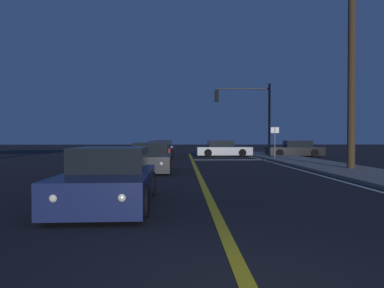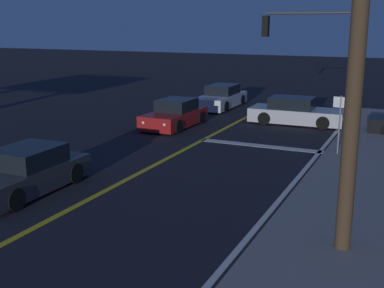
# 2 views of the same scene
# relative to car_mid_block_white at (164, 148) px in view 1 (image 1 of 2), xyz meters

# --- Properties ---
(sidewalk_right) EXTENTS (3.20, 41.70, 0.15)m
(sidewalk_right) POSITION_rel_car_mid_block_white_xyz_m (9.32, -18.43, -0.51)
(sidewalk_right) COLOR gray
(sidewalk_right) RESTS_ON ground
(lane_line_center) EXTENTS (0.20, 39.38, 0.01)m
(lane_line_center) POSITION_rel_car_mid_block_white_xyz_m (2.44, -18.43, -0.58)
(lane_line_center) COLOR gold
(lane_line_center) RESTS_ON ground
(lane_line_edge_right) EXTENTS (0.16, 39.38, 0.01)m
(lane_line_edge_right) POSITION_rel_car_mid_block_white_xyz_m (7.47, -18.43, -0.58)
(lane_line_edge_right) COLOR silver
(lane_line_edge_right) RESTS_ON ground
(stop_bar) EXTENTS (5.28, 0.50, 0.01)m
(stop_bar) POSITION_rel_car_mid_block_white_xyz_m (5.08, -8.35, -0.58)
(stop_bar) COLOR silver
(stop_bar) RESTS_ON ground
(car_mid_block_white) EXTENTS (1.89, 4.69, 1.34)m
(car_mid_block_white) POSITION_rel_car_mid_block_white_xyz_m (0.00, 0.00, 0.00)
(car_mid_block_white) COLOR silver
(car_mid_block_white) RESTS_ON ground
(car_side_waiting_charcoal) EXTENTS (1.97, 4.36, 1.34)m
(car_side_waiting_charcoal) POSITION_rel_car_mid_block_white_xyz_m (0.30, -16.86, -0.00)
(car_side_waiting_charcoal) COLOR #2D2D33
(car_side_waiting_charcoal) RESTS_ON ground
(car_distant_tail_red) EXTENTS (1.92, 4.17, 1.34)m
(car_distant_tail_red) POSITION_rel_car_mid_block_white_xyz_m (0.04, -6.29, -0.00)
(car_distant_tail_red) COLOR maroon
(car_distant_tail_red) RESTS_ON ground
(car_lead_oncoming_black) EXTENTS (4.72, 1.92, 1.34)m
(car_lead_oncoming_black) POSITION_rel_car_mid_block_white_xyz_m (11.27, -3.81, -0.00)
(car_lead_oncoming_black) COLOR black
(car_lead_oncoming_black) RESTS_ON ground
(car_following_oncoming_silver) EXTENTS (4.72, 2.01, 1.34)m
(car_following_oncoming_silver) POSITION_rel_car_mid_block_white_xyz_m (5.25, -3.11, 0.00)
(car_following_oncoming_silver) COLOR #B2B5BA
(car_following_oncoming_silver) RESTS_ON ground
(car_far_approaching_navy) EXTENTS (2.09, 4.31, 1.34)m
(car_far_approaching_navy) POSITION_rel_car_mid_block_white_xyz_m (0.05, -25.13, -0.00)
(car_far_approaching_navy) COLOR navy
(car_far_approaching_navy) RESTS_ON ground
(traffic_signal_near_right) EXTENTS (4.35, 0.28, 5.78)m
(traffic_signal_near_right) POSITION_rel_car_mid_block_white_xyz_m (6.96, -6.05, 3.30)
(traffic_signal_near_right) COLOR #38383D
(traffic_signal_near_right) RESTS_ON ground
(utility_pole_right) EXTENTS (1.69, 0.35, 10.92)m
(utility_pole_right) POSITION_rel_car_mid_block_white_xyz_m (9.62, -17.16, 5.03)
(utility_pole_right) COLOR #42301E
(utility_pole_right) RESTS_ON ground
(street_sign_corner) EXTENTS (0.56, 0.11, 2.36)m
(street_sign_corner) POSITION_rel_car_mid_block_white_xyz_m (8.22, -8.85, 1.01)
(street_sign_corner) COLOR slate
(street_sign_corner) RESTS_ON ground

